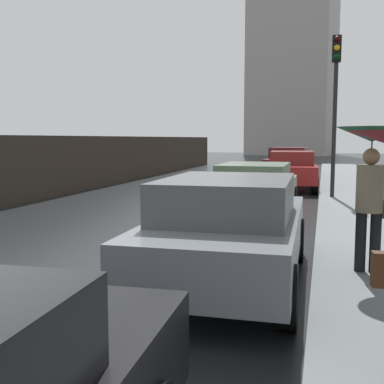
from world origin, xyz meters
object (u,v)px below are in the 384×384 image
(car_green_near_kerb, at_px, (255,189))
(car_grey_far_lane, at_px, (230,228))
(pedestrian_with_umbrella_far, at_px, (371,163))
(traffic_light, at_px, (336,87))
(car_maroon_far_ahead, at_px, (290,162))
(car_red_mid_road, at_px, (292,170))

(car_green_near_kerb, height_order, car_grey_far_lane, car_grey_far_lane)
(pedestrian_with_umbrella_far, height_order, traffic_light, traffic_light)
(car_grey_far_lane, bearing_deg, pedestrian_with_umbrella_far, 16.91)
(car_green_near_kerb, relative_size, car_maroon_far_ahead, 1.00)
(car_green_near_kerb, height_order, car_maroon_far_ahead, car_maroon_far_ahead)
(car_maroon_far_ahead, bearing_deg, car_grey_far_lane, -84.49)
(car_green_near_kerb, height_order, car_red_mid_road, car_red_mid_road)
(car_red_mid_road, bearing_deg, traffic_light, -69.48)
(car_grey_far_lane, xyz_separation_m, pedestrian_with_umbrella_far, (1.72, 0.56, 0.83))
(car_green_near_kerb, relative_size, pedestrian_with_umbrella_far, 2.44)
(car_maroon_far_ahead, distance_m, car_grey_far_lane, 17.41)
(car_red_mid_road, xyz_separation_m, car_grey_far_lane, (-0.01, -12.04, -0.01))
(car_red_mid_road, bearing_deg, car_green_near_kerb, -97.77)
(car_red_mid_road, relative_size, car_grey_far_lane, 0.98)
(car_green_near_kerb, distance_m, car_red_mid_road, 6.60)
(car_grey_far_lane, relative_size, pedestrian_with_umbrella_far, 2.24)
(car_green_near_kerb, bearing_deg, car_red_mid_road, 86.32)
(car_grey_far_lane, distance_m, traffic_light, 9.44)
(car_green_near_kerb, bearing_deg, traffic_light, 62.43)
(car_green_near_kerb, bearing_deg, pedestrian_with_umbrella_far, -65.95)
(car_red_mid_road, relative_size, traffic_light, 0.88)
(car_green_near_kerb, relative_size, traffic_light, 0.98)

